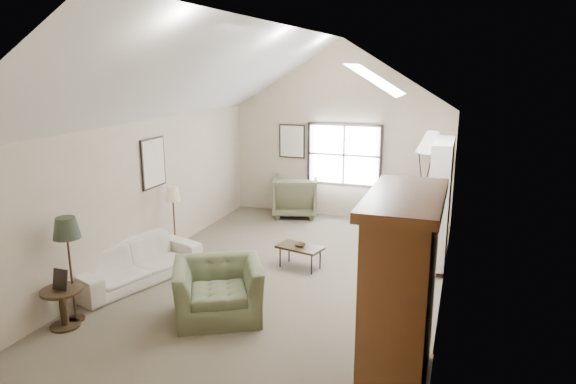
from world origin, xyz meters
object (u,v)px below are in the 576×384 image
(sofa, at_px, (136,263))
(armchair_near, at_px, (218,290))
(armoire, at_px, (400,300))
(side_chair, at_px, (399,203))
(armchair_far, at_px, (296,196))
(coffee_table, at_px, (300,257))
(side_table, at_px, (63,308))

(sofa, xyz_separation_m, armchair_near, (1.81, -0.64, 0.07))
(armoire, bearing_deg, side_chair, 97.27)
(armchair_far, relative_size, side_chair, 1.02)
(coffee_table, relative_size, side_table, 1.43)
(side_chair, bearing_deg, sofa, -122.52)
(sofa, xyz_separation_m, side_chair, (3.60, 4.46, 0.19))
(armoire, distance_m, sofa, 4.74)
(armchair_far, height_order, side_table, armchair_far)
(sofa, distance_m, coffee_table, 2.73)
(side_table, bearing_deg, armchair_near, 28.07)
(side_table, bearing_deg, armoire, -0.51)
(sofa, distance_m, armchair_far, 4.63)
(armoire, bearing_deg, armchair_near, 158.70)
(armchair_near, bearing_deg, armchair_far, 67.72)
(armoire, xyz_separation_m, armchair_near, (-2.57, 1.00, -0.71))
(sofa, height_order, armchair_near, armchair_near)
(armchair_far, height_order, side_chair, side_chair)
(coffee_table, height_order, side_table, side_table)
(sofa, bearing_deg, armchair_near, -91.38)
(armoire, height_order, sofa, armoire)
(armoire, distance_m, armchair_far, 6.89)
(armoire, bearing_deg, armchair_far, 117.31)
(armchair_far, height_order, coffee_table, armchair_far)
(armchair_far, bearing_deg, sofa, 58.90)
(sofa, bearing_deg, armchair_far, 2.58)
(sofa, bearing_deg, side_table, -162.00)
(armchair_near, relative_size, coffee_table, 1.54)
(armoire, relative_size, side_chair, 2.18)
(side_table, xyz_separation_m, side_chair, (3.60, 6.06, 0.23))
(sofa, bearing_deg, side_chair, -20.91)
(sofa, height_order, armchair_far, armchair_far)
(armoire, relative_size, armchair_far, 2.13)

